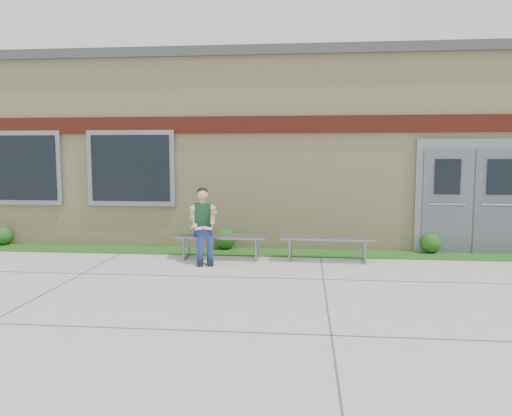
# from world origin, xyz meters

# --- Properties ---
(ground) EXTENTS (80.00, 80.00, 0.00)m
(ground) POSITION_xyz_m (0.00, 0.00, 0.00)
(ground) COLOR #9E9E99
(ground) RESTS_ON ground
(grass_strip) EXTENTS (16.00, 0.80, 0.02)m
(grass_strip) POSITION_xyz_m (0.00, 2.60, 0.01)
(grass_strip) COLOR #2A5416
(grass_strip) RESTS_ON ground
(school_building) EXTENTS (16.20, 6.22, 4.20)m
(school_building) POSITION_xyz_m (-0.00, 5.99, 2.10)
(school_building) COLOR beige
(school_building) RESTS_ON ground
(bench_left) EXTENTS (1.72, 0.51, 0.45)m
(bench_left) POSITION_xyz_m (-0.89, 1.94, 0.34)
(bench_left) COLOR slate
(bench_left) RESTS_ON ground
(bench_right) EXTENTS (1.74, 0.53, 0.45)m
(bench_right) POSITION_xyz_m (1.11, 1.94, 0.35)
(bench_right) COLOR slate
(bench_right) RESTS_ON ground
(girl) EXTENTS (0.56, 0.87, 1.37)m
(girl) POSITION_xyz_m (-1.20, 1.74, 0.71)
(girl) COLOR navy
(girl) RESTS_ON ground
(shrub_west) EXTENTS (0.40, 0.40, 0.40)m
(shrub_west) POSITION_xyz_m (-5.90, 2.85, 0.22)
(shrub_west) COLOR #2A5416
(shrub_west) RESTS_ON grass_strip
(shrub_mid) EXTENTS (0.43, 0.43, 0.43)m
(shrub_mid) POSITION_xyz_m (-0.97, 2.85, 0.24)
(shrub_mid) COLOR #2A5416
(shrub_mid) RESTS_ON grass_strip
(shrub_east) EXTENTS (0.40, 0.40, 0.40)m
(shrub_east) POSITION_xyz_m (3.21, 2.85, 0.22)
(shrub_east) COLOR #2A5416
(shrub_east) RESTS_ON grass_strip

